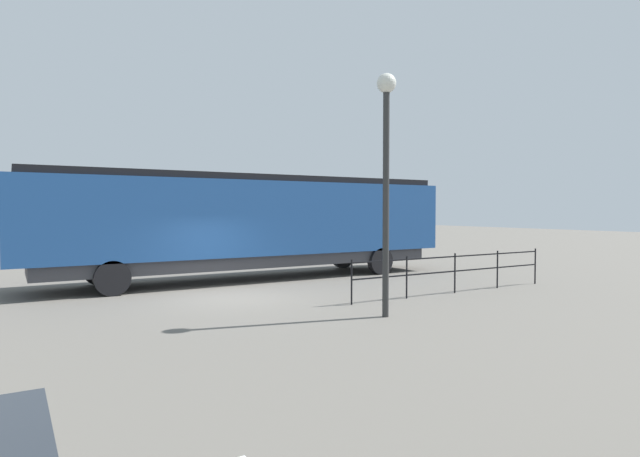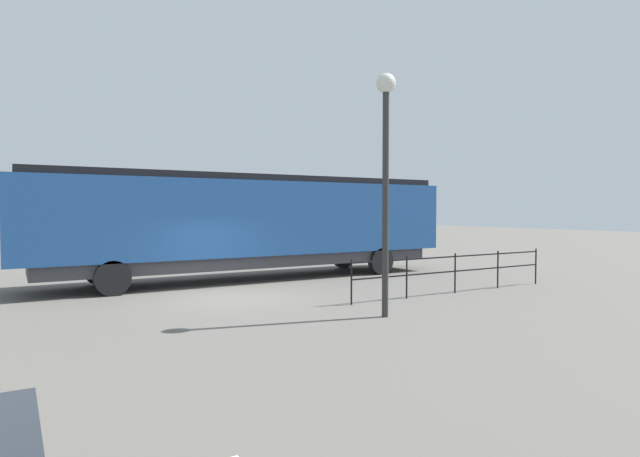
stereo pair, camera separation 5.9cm
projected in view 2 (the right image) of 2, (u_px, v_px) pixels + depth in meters
name	position (u px, v px, depth m)	size (l,w,h in m)	color
ground_plane	(231.00, 298.00, 15.64)	(120.00, 120.00, 0.00)	#666059
locomotive	(262.00, 221.00, 20.06)	(3.11, 16.28, 3.96)	navy
lamp_post	(386.00, 152.00, 12.71)	(0.48, 0.48, 6.00)	#2D2D2D
platform_fence	(455.00, 267.00, 16.52)	(0.05, 8.08, 1.27)	black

